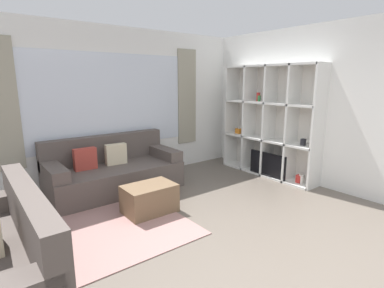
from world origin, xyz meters
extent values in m
plane|color=#665B51|center=(0.00, 0.00, 0.00)|extent=(16.00, 16.00, 0.00)
cube|color=white|center=(0.00, 3.38, 1.35)|extent=(6.51, 0.07, 2.70)
cube|color=silver|center=(0.00, 3.34, 1.45)|extent=(2.92, 0.01, 1.60)
cube|color=#9E9984|center=(-1.63, 3.32, 1.45)|extent=(0.44, 0.03, 1.90)
cube|color=#9E9984|center=(1.63, 3.32, 1.45)|extent=(0.44, 0.03, 1.90)
cube|color=white|center=(2.69, 1.67, 1.35)|extent=(0.07, 4.54, 2.70)
cube|color=gray|center=(-0.97, 1.73, 0.01)|extent=(2.12, 1.91, 0.01)
cube|color=silver|center=(2.65, 1.86, 1.04)|extent=(0.02, 1.97, 2.07)
cube|color=white|center=(2.46, 0.88, 1.04)|extent=(0.39, 0.04, 2.07)
cube|color=white|center=(2.46, 1.37, 1.04)|extent=(0.39, 0.04, 2.07)
cube|color=white|center=(2.46, 1.86, 1.04)|extent=(0.39, 0.04, 2.07)
cube|color=white|center=(2.46, 2.36, 1.04)|extent=(0.39, 0.04, 2.07)
cube|color=white|center=(2.46, 2.85, 1.04)|extent=(0.39, 0.04, 2.07)
cube|color=white|center=(2.46, 1.86, 0.02)|extent=(0.39, 1.97, 0.04)
cube|color=white|center=(2.46, 1.86, 0.69)|extent=(0.39, 1.97, 0.04)
cube|color=white|center=(2.46, 1.86, 1.38)|extent=(0.39, 1.97, 0.04)
cube|color=white|center=(2.46, 1.86, 2.05)|extent=(0.39, 1.97, 0.04)
cube|color=black|center=(2.30, 1.72, 0.26)|extent=(0.04, 0.79, 0.44)
cube|color=black|center=(2.32, 1.72, 0.05)|extent=(0.10, 0.24, 0.03)
cube|color=red|center=(2.44, 1.14, 0.10)|extent=(0.09, 0.09, 0.14)
cylinder|color=red|center=(2.44, 2.13, 1.48)|extent=(0.07, 0.07, 0.16)
cube|color=#232328|center=(2.44, 1.11, 0.77)|extent=(0.07, 0.07, 0.12)
cylinder|color=#388947|center=(2.44, 2.12, 1.45)|extent=(0.07, 0.07, 0.11)
cylinder|color=white|center=(2.44, 2.59, 0.76)|extent=(0.05, 0.05, 0.11)
cube|color=orange|center=(2.44, 2.60, 0.76)|extent=(0.11, 0.11, 0.10)
cube|color=white|center=(2.44, 1.09, 0.11)|extent=(0.07, 0.07, 0.16)
cube|color=#564C47|center=(-0.22, 2.81, 0.21)|extent=(2.10, 0.95, 0.43)
cube|color=#564C47|center=(-0.22, 3.19, 0.65)|extent=(2.10, 0.18, 0.46)
cube|color=#564C47|center=(-1.15, 2.81, 0.52)|extent=(0.24, 0.89, 0.18)
cube|color=#564C47|center=(0.70, 2.81, 0.52)|extent=(0.24, 0.89, 0.18)
cube|color=#AD3D33|center=(-0.66, 2.91, 0.60)|extent=(0.34, 0.13, 0.34)
cube|color=beige|center=(-0.15, 2.91, 0.60)|extent=(0.35, 0.15, 0.34)
cube|color=#564C47|center=(-1.73, 1.14, 0.65)|extent=(0.18, 1.94, 0.46)
cube|color=brown|center=(-0.19, 1.76, 0.20)|extent=(0.69, 0.47, 0.40)
camera|label=1|loc=(-2.10, -1.66, 1.80)|focal=28.00mm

